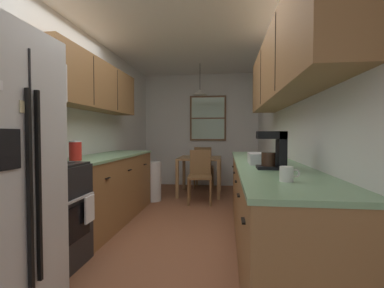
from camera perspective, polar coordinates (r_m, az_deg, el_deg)
The scene contains 23 objects.
ground_plane at distance 4.03m, azimuth -1.77°, elevation -15.02°, with size 12.00×12.00×0.00m, color brown.
wall_left at distance 4.27m, azimuth -20.01°, elevation 3.17°, with size 0.10×9.00×2.55m, color silver.
wall_right at distance 3.88m, azimuth 18.35°, elevation 3.32°, with size 0.10×9.00×2.55m, color silver.
wall_back at distance 6.48m, azimuth 1.83°, elevation 2.86°, with size 4.40×0.10×2.55m, color silver.
ceiling_slab at distance 4.10m, azimuth -1.82°, elevation 22.13°, with size 4.40×9.00×0.08m, color white.
stove_range at distance 2.83m, azimuth -28.17°, elevation -12.73°, with size 0.66×0.59×1.10m.
microwave_over_range at distance 2.85m, azimuth -30.48°, elevation 11.53°, with size 0.39×0.57×0.36m.
counter_left at distance 3.99m, azimuth -16.80°, elevation -8.60°, with size 0.64×2.12×0.90m.
upper_cabinets_left at distance 3.99m, azimuth -19.18°, elevation 11.13°, with size 0.33×2.20×0.63m.
counter_right at distance 2.97m, azimuth 15.06°, elevation -12.25°, with size 0.64×3.27×0.90m.
upper_cabinets_right at distance 2.93m, azimuth 18.26°, elevation 14.92°, with size 0.33×2.95×0.68m.
dining_table at distance 5.47m, azimuth 1.62°, elevation -3.94°, with size 0.81×0.87×0.73m.
dining_chair_near at distance 4.84m, azimuth 1.65°, elevation -6.06°, with size 0.42×0.42×0.90m.
dining_chair_far at distance 6.12m, azimuth 2.36°, elevation -4.37°, with size 0.42×0.42×0.90m.
pendant_light at distance 5.50m, azimuth 1.63°, elevation 10.54°, with size 0.29×0.29×0.61m.
back_window at distance 6.41m, azimuth 3.27°, elevation 5.27°, with size 0.83×0.05×1.02m.
trash_bin at distance 5.03m, azimuth -7.99°, elevation -7.55°, with size 0.29×0.29×0.69m, color silver.
storage_canister at distance 3.21m, azimuth -22.73°, elevation -1.24°, with size 0.13×0.13×0.21m.
dish_towel at distance 2.76m, azimuth -20.20°, elevation -12.35°, with size 0.02×0.16×0.24m, color white.
coffee_maker at distance 2.33m, azimuth 16.55°, elevation -1.04°, with size 0.22×0.18×0.30m.
mug_by_coffeemaker at distance 1.75m, azimuth 18.80°, elevation -5.81°, with size 0.12×0.08×0.09m.
dish_rack at distance 2.73m, azimuth 14.46°, elevation -2.88°, with size 0.28×0.34×0.10m, color silver.
table_serving_bowl at distance 5.43m, azimuth 0.74°, elevation -2.42°, with size 0.18×0.18×0.06m, color #E0D14C.
Camera 1 is at (0.60, -2.80, 1.18)m, focal length 26.11 mm.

